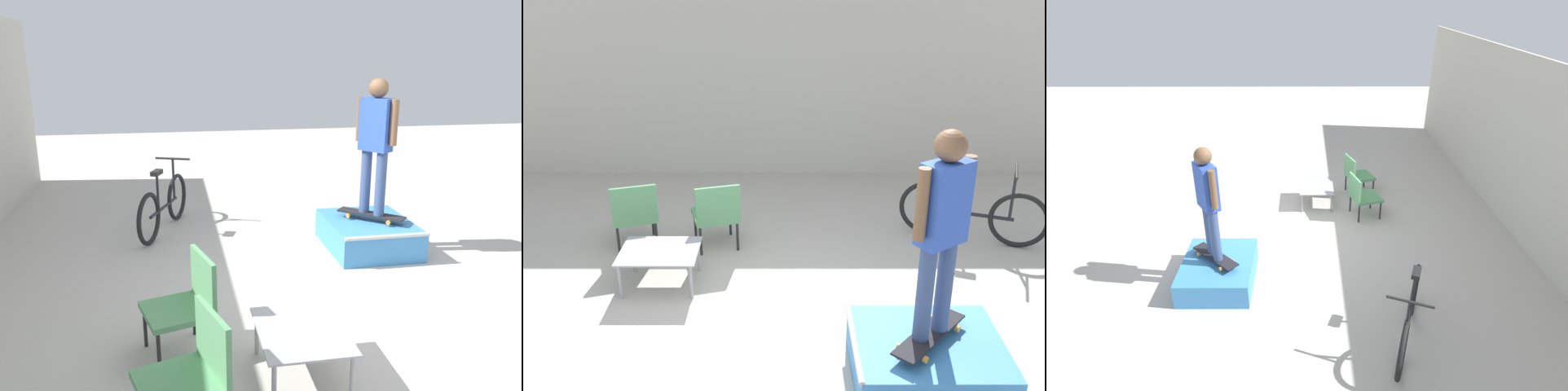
{
  "view_description": "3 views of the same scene",
  "coord_description": "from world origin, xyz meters",
  "views": [
    {
      "loc": [
        -4.39,
        1.74,
        2.44
      ],
      "look_at": [
        0.55,
        0.86,
        1.03
      ],
      "focal_mm": 35.0,
      "sensor_mm": 36.0,
      "label": 1
    },
    {
      "loc": [
        0.26,
        -4.6,
        3.25
      ],
      "look_at": [
        0.29,
        0.9,
        1.0
      ],
      "focal_mm": 40.0,
      "sensor_mm": 36.0,
      "label": 2
    },
    {
      "loc": [
        6.34,
        0.62,
        3.99
      ],
      "look_at": [
        0.33,
        0.64,
        0.89
      ],
      "focal_mm": 28.0,
      "sensor_mm": 36.0,
      "label": 3
    }
  ],
  "objects": [
    {
      "name": "person_skater",
      "position": [
        1.43,
        -0.72,
        1.46
      ],
      "size": [
        0.49,
        0.38,
        1.69
      ],
      "rotation": [
        0.0,
        0.0,
        0.6
      ],
      "color": "#384C7A",
      "rests_on": "skateboard_on_ramp"
    },
    {
      "name": "bicycle",
      "position": [
        2.57,
        1.89,
        0.37
      ],
      "size": [
        1.69,
        0.74,
        0.97
      ],
      "rotation": [
        0.0,
        0.0,
        -0.36
      ],
      "color": "black",
      "rests_on": "ground_plane"
    },
    {
      "name": "patio_chair_left",
      "position": [
        -1.51,
        1.68,
        0.47
      ],
      "size": [
        0.65,
        0.65,
        0.85
      ],
      "rotation": [
        0.0,
        0.0,
        3.45
      ],
      "color": "black",
      "rests_on": "ground_plane"
    },
    {
      "name": "house_wall_back",
      "position": [
        0.0,
        4.37,
        1.5
      ],
      "size": [
        12.0,
        0.06,
        3.0
      ],
      "color": "beige",
      "rests_on": "ground_plane"
    },
    {
      "name": "skate_ramp_box",
      "position": [
        1.44,
        -0.69,
        0.19
      ],
      "size": [
        1.24,
        1.04,
        0.4
      ],
      "color": "#3D84C6",
      "rests_on": "ground_plane"
    },
    {
      "name": "patio_chair_right",
      "position": [
        -0.54,
        1.68,
        0.47
      ],
      "size": [
        0.64,
        0.64,
        0.85
      ],
      "rotation": [
        0.0,
        0.0,
        3.42
      ],
      "color": "black",
      "rests_on": "ground_plane"
    },
    {
      "name": "ground_plane",
      "position": [
        0.0,
        0.0,
        0.0
      ],
      "size": [
        24.0,
        24.0,
        0.0
      ],
      "primitive_type": "plane",
      "color": "#B7B2A8"
    },
    {
      "name": "coffee_table",
      "position": [
        -1.05,
        0.83,
        0.36
      ],
      "size": [
        0.82,
        0.67,
        0.41
      ],
      "color": "#9E9EA3",
      "rests_on": "ground_plane"
    },
    {
      "name": "skateboard_on_ramp",
      "position": [
        1.43,
        -0.72,
        0.46
      ],
      "size": [
        0.72,
        0.77,
        0.07
      ],
      "rotation": [
        0.0,
        0.0,
        0.84
      ],
      "color": "black",
      "rests_on": "skate_ramp_box"
    }
  ]
}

